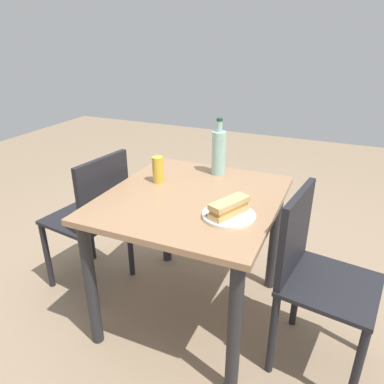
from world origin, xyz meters
name	(u,v)px	position (x,y,z in m)	size (l,w,h in m)	color
ground_plane	(192,310)	(0.00, 0.00, 0.00)	(8.00, 8.00, 0.00)	#8C755B
dining_table	(192,218)	(0.00, 0.00, 0.61)	(0.92, 0.85, 0.74)	#997251
chair_far	(94,215)	(-0.01, 0.62, 0.50)	(0.45, 0.45, 0.87)	black
chair_near	(313,272)	(-0.06, -0.62, 0.50)	(0.46, 0.46, 0.87)	black
plate_near	(229,215)	(-0.14, -0.24, 0.75)	(0.24, 0.24, 0.01)	silver
baguette_sandwich_near	(229,207)	(-0.14, -0.24, 0.79)	(0.21, 0.15, 0.07)	tan
knife_near	(218,210)	(-0.13, -0.19, 0.76)	(0.17, 0.08, 0.01)	silver
water_bottle	(219,152)	(0.34, -0.02, 0.87)	(0.08, 0.08, 0.32)	#99C6B7
beer_glass	(158,170)	(0.09, 0.24, 0.81)	(0.06, 0.06, 0.14)	gold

